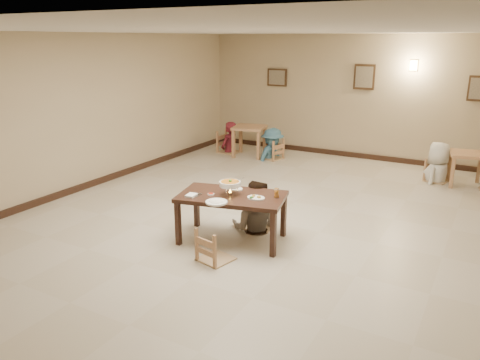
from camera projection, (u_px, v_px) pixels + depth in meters
The scene contains 29 objects.
floor at pixel (268, 222), 7.69m from camera, with size 10.00×10.00×0.00m, color #BDB19F.
ceiling at pixel (272, 30), 6.82m from camera, with size 10.00×10.00×0.00m, color silver.
wall_back at pixel (359, 98), 11.43m from camera, with size 10.00×10.00×0.00m, color tan.
wall_left at pixel (86, 113), 9.13m from camera, with size 10.00×10.00×0.00m, color tan.
baseboard_back at pixel (355, 155), 11.82m from camera, with size 8.00×0.06×0.12m, color black.
baseboard_left at pixel (93, 183), 9.53m from camera, with size 0.06×10.00×0.12m, color black.
picture_a at pixel (277, 77), 12.30m from camera, with size 0.55×0.04×0.45m.
picture_b at pixel (364, 77), 11.20m from camera, with size 0.50×0.04×0.60m.
picture_c at pixel (479, 89), 10.07m from camera, with size 0.45×0.04×0.55m.
wall_sconce at pixel (414, 65), 10.60m from camera, with size 0.16×0.05×0.22m, color #FFD88C.
main_table at pixel (232, 200), 6.81m from camera, with size 1.68×1.18×0.71m.
chair_far at pixel (260, 202), 7.34m from camera, with size 0.41×0.41×0.86m.
chair_near at pixel (215, 230), 6.24m from camera, with size 0.42×0.42×0.88m.
main_diner at pixel (255, 181), 7.18m from camera, with size 0.77×0.60×1.58m, color gray.
curry_warmer at pixel (230, 184), 6.74m from camera, with size 0.35×0.31×0.28m.
rice_plate_far at pixel (234, 188), 7.03m from camera, with size 0.26×0.26×0.06m.
rice_plate_near at pixel (216, 202), 6.44m from camera, with size 0.31×0.31×0.07m.
fried_plate at pixel (256, 197), 6.61m from camera, with size 0.26×0.26×0.06m.
chili_dish at pixel (211, 194), 6.78m from camera, with size 0.10×0.10×0.02m.
napkin_cutlery at pixel (192, 195), 6.71m from camera, with size 0.17×0.26×0.03m.
drink_glass at pixel (277, 193), 6.65m from camera, with size 0.07×0.07×0.14m.
bg_table_left at pixel (249, 132), 11.80m from camera, with size 0.92×0.92×0.77m.
bg_table_right at pixel (468, 159), 9.43m from camera, with size 0.81×0.81×0.69m.
bg_chair_ll at pixel (229, 132), 12.18m from camera, with size 0.51×0.51×1.08m.
bg_chair_lr at pixel (272, 140), 11.56m from camera, with size 0.45×0.45×0.95m.
bg_chair_rl at pixel (439, 161), 9.74m from camera, with size 0.42×0.42×0.90m.
bg_diner_a at pixel (229, 122), 12.10m from camera, with size 0.60×0.39×1.64m, color maroon.
bg_diner_b at pixel (273, 128), 11.47m from camera, with size 1.00×0.58×1.55m, color teal.
bg_diner_c at pixel (441, 142), 9.62m from camera, with size 0.82×0.53×1.67m, color silver.
Camera 1 is at (3.10, -6.47, 2.89)m, focal length 35.00 mm.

